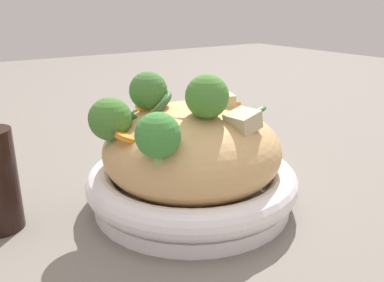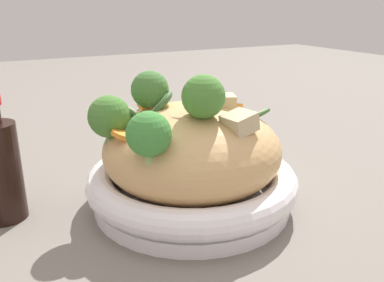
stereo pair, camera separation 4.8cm
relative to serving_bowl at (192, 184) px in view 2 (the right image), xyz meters
The scene contains 7 objects.
ground_plane 0.03m from the serving_bowl, ahead, with size 3.00×3.00×0.00m, color slate.
serving_bowl is the anchor object (origin of this frame).
noodle_heap 0.05m from the serving_bowl, 108.08° to the right, with size 0.21×0.21×0.11m.
broccoli_florets 0.12m from the serving_bowl, behind, with size 0.14×0.14×0.08m.
carrot_coins 0.10m from the serving_bowl, 169.82° to the left, with size 0.17×0.10×0.04m.
zucchini_slices 0.10m from the serving_bowl, 112.06° to the left, with size 0.18×0.15×0.05m.
chicken_chunks 0.11m from the serving_bowl, 51.62° to the right, with size 0.05×0.09×0.03m.
Camera 2 is at (-0.21, -0.41, 0.24)m, focal length 37.92 mm.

